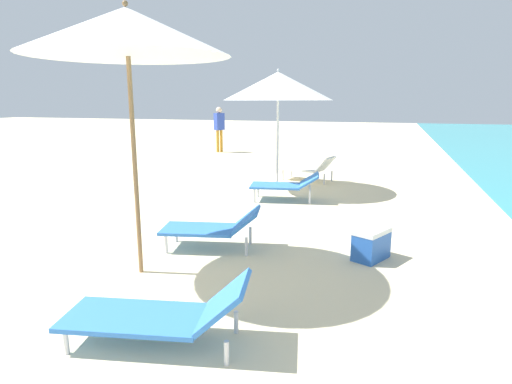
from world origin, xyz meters
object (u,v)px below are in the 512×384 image
umbrella_second (127,32)px  lounger_second_shoreside (213,227)px  umbrella_farthest (278,86)px  person_walking_near (219,125)px  cooler_box (371,244)px  lounger_farthest_shoreside (309,168)px  lounger_farthest_inland (285,184)px  lounger_second_inland (160,313)px

umbrella_second → lounger_second_shoreside: 2.55m
umbrella_farthest → person_walking_near: size_ratio=1.52×
lounger_second_shoreside → person_walking_near: person_walking_near is taller
person_walking_near → cooler_box: size_ratio=3.01×
lounger_farthest_shoreside → lounger_farthest_inland: size_ratio=0.98×
lounger_farthest_inland → cooler_box: bearing=112.2°
umbrella_second → lounger_farthest_shoreside: umbrella_second is taller
umbrella_farthest → cooler_box: size_ratio=4.58×
lounger_farthest_shoreside → umbrella_farthest: bearing=84.6°
cooler_box → umbrella_farthest: bearing=120.7°
lounger_second_inland → umbrella_farthest: (-0.66, 6.12, 1.96)m
umbrella_farthest → lounger_farthest_shoreside: umbrella_farthest is taller
lounger_second_inland → lounger_farthest_shoreside: size_ratio=1.13×
lounger_second_inland → lounger_farthest_shoreside: (-0.21, 7.40, 0.06)m
cooler_box → person_walking_near: bearing=121.8°
umbrella_second → person_walking_near: bearing=108.0°
umbrella_second → lounger_second_shoreside: (0.47, 0.98, -2.31)m
umbrella_farthest → person_walking_near: 7.38m
umbrella_farthest → cooler_box: bearing=-59.3°
umbrella_farthest → umbrella_second: bearing=-93.6°
lounger_second_inland → lounger_second_shoreside: bearing=-88.5°
lounger_second_shoreside → umbrella_farthest: umbrella_farthest is taller
umbrella_second → lounger_farthest_inland: (0.72, 3.99, -2.29)m
umbrella_farthest → lounger_farthest_inland: bearing=-65.7°
umbrella_second → lounger_second_inland: (0.97, -1.23, -2.35)m
lounger_second_shoreside → lounger_farthest_shoreside: bearing=-105.3°
umbrella_second → cooler_box: bearing=26.1°
umbrella_second → lounger_farthest_shoreside: size_ratio=2.10×
lounger_second_shoreside → lounger_farthest_inland: 3.02m
umbrella_second → lounger_second_inland: 2.82m
lounger_second_shoreside → person_walking_near: 10.89m
lounger_second_inland → umbrella_farthest: 6.46m
person_walking_near → cooler_box: (6.09, -9.83, -0.83)m
lounger_farthest_inland → person_walking_near: (-4.32, 7.06, 0.71)m
lounger_farthest_shoreside → umbrella_second: bearing=97.2°
umbrella_second → lounger_second_shoreside: size_ratio=2.13×
lounger_second_shoreside → umbrella_farthest: 4.37m
person_walking_near → lounger_farthest_inland: bearing=151.2°
lounger_farthest_inland → person_walking_near: 8.30m
lounger_second_shoreside → lounger_farthest_shoreside: 5.20m
lounger_second_shoreside → lounger_second_inland: (0.50, -2.20, -0.03)m
umbrella_second → lounger_farthest_inland: bearing=79.8°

